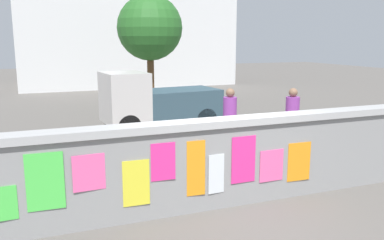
{
  "coord_description": "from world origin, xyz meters",
  "views": [
    {
      "loc": [
        -3.02,
        -5.97,
        2.79
      ],
      "look_at": [
        0.2,
        2.25,
        1.05
      ],
      "focal_mm": 38.22,
      "sensor_mm": 36.0,
      "label": 1
    }
  ],
  "objects_px": {
    "bicycle_near": "(166,150)",
    "person_walking": "(230,114)",
    "auto_rickshaw_truck": "(156,102)",
    "person_bystander": "(292,113)",
    "tree_roadside": "(150,28)",
    "motorcycle": "(51,151)"
  },
  "relations": [
    {
      "from": "bicycle_near",
      "to": "person_walking",
      "type": "distance_m",
      "value": 2.0
    },
    {
      "from": "auto_rickshaw_truck",
      "to": "person_walking",
      "type": "xyz_separation_m",
      "value": [
        1.02,
        -3.07,
        0.09
      ]
    },
    {
      "from": "auto_rickshaw_truck",
      "to": "person_bystander",
      "type": "relative_size",
      "value": 2.3
    },
    {
      "from": "person_walking",
      "to": "bicycle_near",
      "type": "bearing_deg",
      "value": -165.26
    },
    {
      "from": "person_walking",
      "to": "person_bystander",
      "type": "bearing_deg",
      "value": -19.91
    },
    {
      "from": "bicycle_near",
      "to": "person_bystander",
      "type": "distance_m",
      "value": 3.37
    },
    {
      "from": "auto_rickshaw_truck",
      "to": "person_bystander",
      "type": "distance_m",
      "value": 4.38
    },
    {
      "from": "person_bystander",
      "to": "auto_rickshaw_truck",
      "type": "bearing_deg",
      "value": 124.63
    },
    {
      "from": "person_bystander",
      "to": "tree_roadside",
      "type": "bearing_deg",
      "value": 97.82
    },
    {
      "from": "motorcycle",
      "to": "auto_rickshaw_truck",
      "type": "bearing_deg",
      "value": 43.78
    },
    {
      "from": "motorcycle",
      "to": "person_walking",
      "type": "distance_m",
      "value": 4.29
    },
    {
      "from": "auto_rickshaw_truck",
      "to": "person_walking",
      "type": "bearing_deg",
      "value": -71.69
    },
    {
      "from": "auto_rickshaw_truck",
      "to": "person_walking",
      "type": "distance_m",
      "value": 3.23
    },
    {
      "from": "person_bystander",
      "to": "tree_roadside",
      "type": "relative_size",
      "value": 0.35
    },
    {
      "from": "person_walking",
      "to": "person_bystander",
      "type": "height_order",
      "value": "same"
    },
    {
      "from": "tree_roadside",
      "to": "motorcycle",
      "type": "bearing_deg",
      "value": -118.85
    },
    {
      "from": "motorcycle",
      "to": "person_walking",
      "type": "height_order",
      "value": "person_walking"
    },
    {
      "from": "motorcycle",
      "to": "person_bystander",
      "type": "relative_size",
      "value": 1.17
    },
    {
      "from": "auto_rickshaw_truck",
      "to": "tree_roadside",
      "type": "height_order",
      "value": "tree_roadside"
    },
    {
      "from": "bicycle_near",
      "to": "person_bystander",
      "type": "xyz_separation_m",
      "value": [
        3.31,
        -0.05,
        0.62
      ]
    },
    {
      "from": "auto_rickshaw_truck",
      "to": "bicycle_near",
      "type": "xyz_separation_m",
      "value": [
        -0.83,
        -3.55,
        -0.54
      ]
    },
    {
      "from": "tree_roadside",
      "to": "bicycle_near",
      "type": "bearing_deg",
      "value": -103.71
    }
  ]
}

